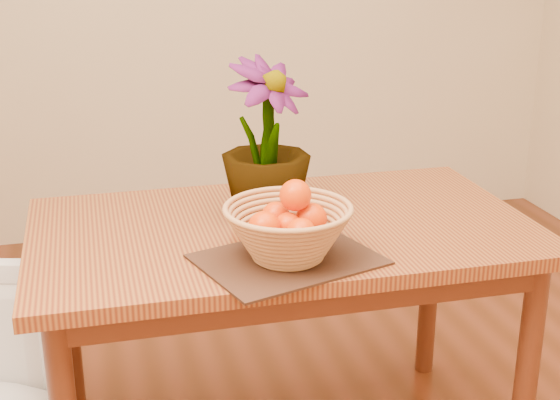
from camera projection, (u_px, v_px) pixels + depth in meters
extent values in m
cube|color=brown|center=(283.00, 231.00, 2.19)|extent=(1.40, 0.80, 0.04)
cube|color=#4E2312|center=(283.00, 250.00, 2.21)|extent=(1.28, 0.68, 0.08)
cylinder|color=#4E2312|center=(526.00, 377.00, 2.17)|extent=(0.06, 0.06, 0.71)
cylinder|color=#4E2312|center=(68.00, 322.00, 2.47)|extent=(0.06, 0.06, 0.71)
cylinder|color=#4E2312|center=(430.00, 281.00, 2.76)|extent=(0.06, 0.06, 0.71)
cube|color=#3D2216|center=(288.00, 259.00, 1.95)|extent=(0.50, 0.43, 0.01)
cylinder|color=tan|center=(288.00, 257.00, 1.94)|extent=(0.16, 0.16, 0.01)
sphere|color=#E43D03|center=(288.00, 226.00, 1.92)|extent=(0.07, 0.07, 0.07)
sphere|color=#E43D03|center=(311.00, 219.00, 1.94)|extent=(0.08, 0.08, 0.08)
sphere|color=#E43D03|center=(276.00, 216.00, 1.97)|extent=(0.07, 0.07, 0.07)
sphere|color=#E43D03|center=(264.00, 227.00, 1.89)|extent=(0.08, 0.08, 0.08)
sphere|color=#E43D03|center=(301.00, 233.00, 1.86)|extent=(0.07, 0.07, 0.07)
sphere|color=#E43D03|center=(295.00, 195.00, 1.92)|extent=(0.08, 0.08, 0.08)
imported|color=#184A15|center=(266.00, 140.00, 2.18)|extent=(0.35, 0.35, 0.45)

